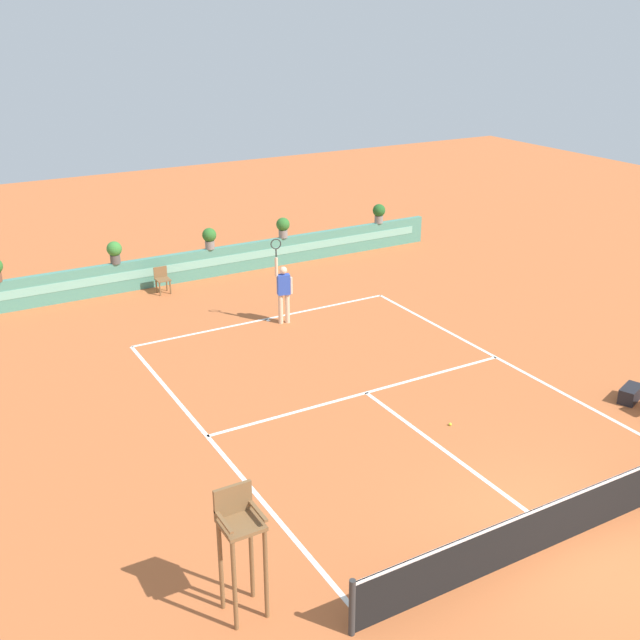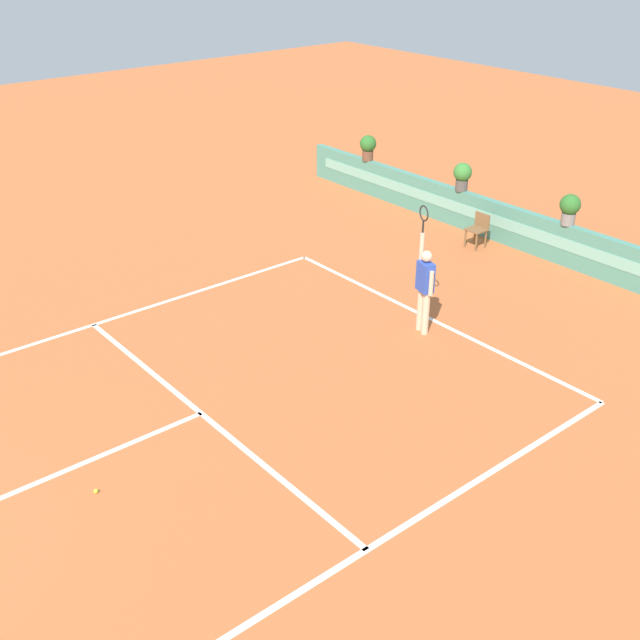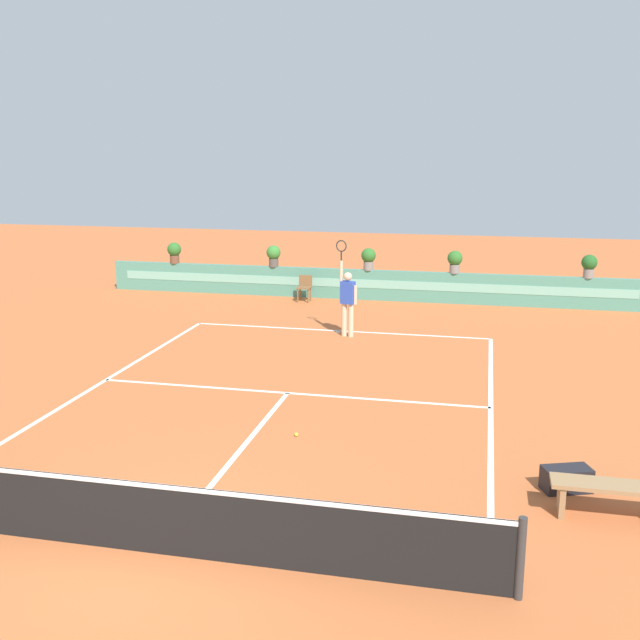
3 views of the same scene
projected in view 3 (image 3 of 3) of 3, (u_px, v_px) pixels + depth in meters
ground_plane at (282, 399)px, 15.05m from camera, size 60.00×60.00×0.00m
court_lines at (291, 388)px, 15.73m from camera, size 8.32×11.94×0.01m
net at (153, 516)px, 9.23m from camera, size 8.92×0.10×1.00m
back_wall_barrier at (365, 285)px, 24.81m from camera, size 18.00×0.21×1.00m
ball_kid_chair at (305, 287)px, 24.53m from camera, size 0.44×0.44×0.85m
bench_courtside at (611, 493)px, 10.15m from camera, size 1.60×0.44×0.51m
gear_bag at (566, 479)px, 11.02m from camera, size 0.78×0.58×0.36m
tennis_player at (348, 298)px, 19.84m from camera, size 0.60×0.31×2.58m
tennis_ball_near_baseline at (296, 434)px, 13.12m from camera, size 0.07×0.07×0.07m
potted_plant_far_right at (589, 265)px, 23.11m from camera, size 0.48×0.48×0.72m
potted_plant_centre at (369, 258)px, 24.59m from camera, size 0.48×0.48×0.72m
potted_plant_left at (274, 255)px, 25.28m from camera, size 0.48×0.48×0.72m
potted_plant_right at (455, 260)px, 23.99m from camera, size 0.48×0.48×0.72m
potted_plant_far_left at (174, 251)px, 26.04m from camera, size 0.48×0.48×0.72m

